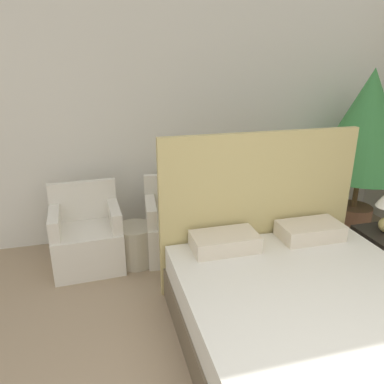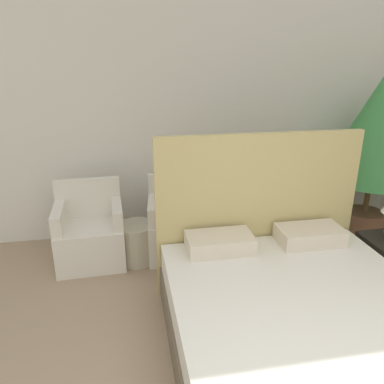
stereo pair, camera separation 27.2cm
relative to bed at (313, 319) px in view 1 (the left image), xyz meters
name	(u,v)px [view 1 (the left image)]	position (x,y,z in m)	size (l,w,h in m)	color
wall_back	(194,112)	(-0.26, 2.32, 1.15)	(10.00, 0.06, 2.90)	silver
bed	(313,319)	(0.00, 0.00, 0.00)	(1.84, 2.19, 1.46)	brown
armchair_near_window_left	(88,241)	(-1.55, 1.67, -0.01)	(0.70, 0.61, 0.85)	silver
armchair_near_window_right	(178,230)	(-0.60, 1.67, -0.01)	(0.73, 0.64, 0.85)	silver
potted_palm	(366,128)	(1.59, 1.68, 1.00)	(1.11, 1.11, 1.94)	brown
nightstand	(383,255)	(1.22, 0.72, -0.05)	(0.47, 0.45, 0.49)	black
side_table	(135,245)	(-1.08, 1.60, -0.09)	(0.40, 0.40, 0.42)	#B7AD93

